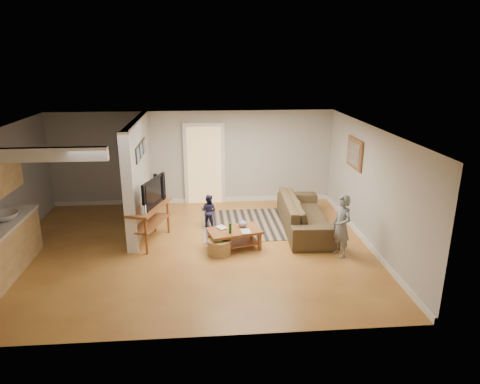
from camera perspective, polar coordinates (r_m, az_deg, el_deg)
The scene contains 11 objects.
ground at distance 9.12m, azimuth -6.43°, elevation -7.46°, with size 7.50×7.50×0.00m, color brown.
room_shell at distance 9.12m, azimuth -13.38°, elevation 1.93°, with size 7.54×6.02×2.52m.
area_rug at distance 10.33m, azimuth 2.76°, elevation -4.24°, with size 2.81×2.05×0.01m, color black.
sofa at distance 10.12m, azimuth 8.61°, elevation -4.93°, with size 2.55×1.00×0.74m, color brown.
coffee_table at distance 8.95m, azimuth -0.68°, elevation -5.57°, with size 1.19×0.87×0.63m.
tv_console at distance 9.27m, azimuth -11.91°, elevation -2.28°, with size 0.88×1.41×1.14m.
speaker_left at distance 10.11m, azimuth -12.04°, elevation -1.82°, with size 0.11×0.11×1.10m, color black.
speaker_right at distance 11.55m, azimuth -11.13°, elevation 0.21°, with size 0.09×0.09×0.91m, color black.
toy_basket at distance 8.76m, azimuth -2.79°, elevation -7.20°, with size 0.47×0.47×0.42m.
child at distance 9.00m, azimuth 13.13°, elevation -8.20°, with size 0.47×0.31×1.28m, color slate.
toddler at distance 10.18m, azimuth -4.15°, elevation -4.64°, with size 0.39×0.30×0.80m, color #222146.
Camera 1 is at (0.34, -8.26, 3.86)m, focal length 32.00 mm.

